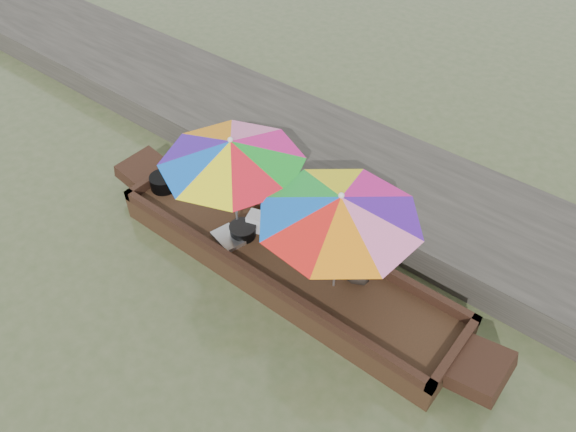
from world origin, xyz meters
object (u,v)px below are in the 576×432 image
Objects in this scene: umbrella_bow at (234,186)px; umbrella_stern at (337,243)px; vendor at (359,252)px; charcoal_grill at (243,231)px; tray_crayfish at (172,183)px; tray_scallop at (228,238)px; cooking_pot at (163,182)px; boat_hull at (283,264)px; supply_bag at (258,222)px.

umbrella_stern is at bearing 0.00° from umbrella_bow.
charcoal_grill is at bearing 1.15° from vendor.
vendor reaches higher than tray_crayfish.
vendor is (1.76, 0.52, 0.47)m from tray_scallop.
vendor is at bearing 5.68° from cooking_pot.
tray_crayfish is 1.58m from charcoal_grill.
boat_hull is 12.56× the size of cooking_pot.
umbrella_stern reaches higher than tray_crayfish.
tray_crayfish is at bearing -6.70° from vendor.
tray_scallop is 0.46× the size of vendor.
cooking_pot is 1.15× the size of charcoal_grill.
boat_hull is 0.69m from supply_bag.
tray_scallop reaches higher than boat_hull.
tray_scallop is 1.90m from vendor.
boat_hull is at bearing 180.00° from umbrella_stern.
umbrella_bow is at bearing 101.66° from tray_scallop.
boat_hull is 18.21× the size of supply_bag.
tray_crayfish is 3.16m from umbrella_stern.
charcoal_grill is 1.65m from umbrella_stern.
umbrella_bow is at bearing -1.78° from vendor.
umbrella_bow is 0.98× the size of umbrella_stern.
boat_hull is at bearing -1.68° from tray_crayfish.
supply_bag reaches higher than tray_scallop.
umbrella_bow is at bearing 180.00° from umbrella_stern.
boat_hull is at bearing 5.41° from charcoal_grill.
vendor is at bearing 3.62° from supply_bag.
cooking_pot is (-2.30, -0.05, 0.28)m from boat_hull.
cooking_pot is 1.45× the size of supply_bag.
tray_crayfish is at bearing 177.34° from umbrella_bow.
supply_bag is at bearing 72.79° from charcoal_grill.
umbrella_stern is at bearing 0.94° from cooking_pot.
umbrella_stern is (-0.16, -0.28, 0.28)m from vendor.
umbrella_bow is 1.66m from umbrella_stern.
umbrella_bow reaches higher than tray_scallop.
supply_bag reaches higher than boat_hull.
vendor is at bearing 11.56° from charcoal_grill.
supply_bag is at bearing 3.78° from tray_crayfish.
cooking_pot is 1.63m from charcoal_grill.
charcoal_grill is at bearing -177.57° from umbrella_stern.
supply_bag reaches higher than tray_crayfish.
tray_scallop is (1.47, -0.31, -0.01)m from tray_crayfish.
umbrella_stern is (0.83, 0.00, 0.95)m from boat_hull.
tray_scallop is at bearing 6.11° from vendor.
charcoal_grill is 0.19× the size of umbrella_bow.
tray_crayfish is (-2.25, 0.07, 0.22)m from boat_hull.
umbrella_bow reaches higher than supply_bag.
vendor is (3.24, 0.21, 0.45)m from tray_crayfish.
charcoal_grill is 0.18× the size of umbrella_stern.
supply_bag is at bearing 66.82° from tray_scallop.
cooking_pot is 0.14m from tray_crayfish.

